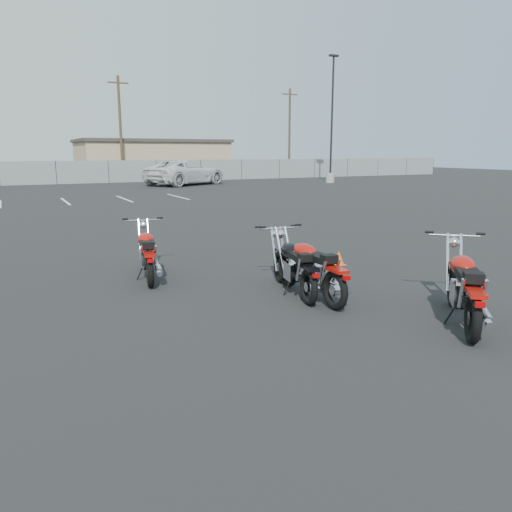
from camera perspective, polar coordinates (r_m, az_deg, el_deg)
name	(u,v)px	position (r m, az deg, el deg)	size (l,w,h in m)	color
ground	(261,301)	(8.54, 0.61, -5.14)	(120.00, 120.00, 0.00)	black
motorcycle_front_red	(148,254)	(10.17, -12.29, 0.25)	(0.92, 2.22, 1.09)	black
motorcycle_second_black	(294,266)	(8.90, 4.40, -1.19)	(0.92, 2.20, 1.08)	black
motorcycle_third_red	(310,269)	(8.67, 6.24, -1.44)	(0.89, 2.31, 1.13)	black
motorcycle_rear_red	(464,288)	(7.92, 22.72, -3.35)	(1.92, 2.16, 1.19)	black
training_cone_near	(339,258)	(11.34, 9.44, -0.22)	(0.26, 0.26, 0.32)	#FF5A0D
light_pole_east	(331,151)	(41.76, 8.56, 11.79)	(0.80, 0.70, 9.93)	gray
chainlink_fence	(56,173)	(42.45, -21.88, 8.84)	(80.06, 0.06, 1.80)	slate
tan_building_east	(151,158)	(53.07, -11.89, 10.90)	(14.40, 9.40, 3.70)	tan
utility_pole_c	(120,127)	(47.32, -15.24, 14.08)	(1.80, 0.24, 9.00)	#3F2D1D
utility_pole_d	(289,131)	(54.85, 3.85, 14.09)	(1.80, 0.24, 9.00)	#3F2D1D
parking_line_stripes	(34,203)	(27.40, -24.08, 5.59)	(15.12, 4.00, 0.01)	silver
white_van	(186,165)	(39.02, -8.05, 10.23)	(7.81, 3.12, 2.97)	silver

